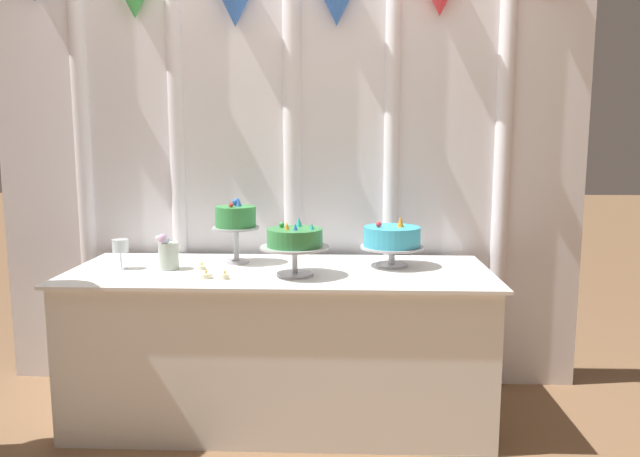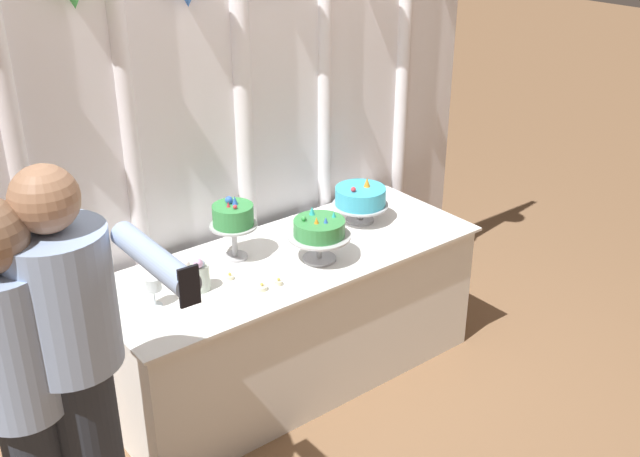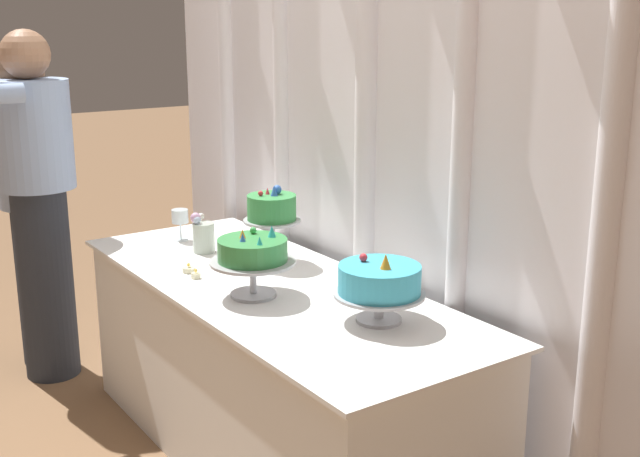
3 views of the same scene
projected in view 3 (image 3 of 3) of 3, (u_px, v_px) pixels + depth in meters
draped_curtain at (366, 123)px, 3.09m from camera, size 3.09×0.19×2.41m
cake_table at (272, 372)px, 3.09m from camera, size 1.95×0.75×0.72m
cake_display_leftmost at (272, 211)px, 3.20m from camera, size 0.23×0.23×0.32m
cake_display_center at (253, 254)px, 2.82m from camera, size 0.31×0.31×0.25m
cake_display_rightmost at (379, 282)px, 2.59m from camera, size 0.30×0.30×0.24m
wine_glass at (180, 218)px, 3.55m from camera, size 0.07×0.07×0.14m
flower_vase at (203, 235)px, 3.38m from camera, size 0.11×0.10×0.17m
tealight_far_left at (221, 258)px, 3.27m from camera, size 0.04×0.04×0.03m
tealight_near_left at (189, 269)px, 3.13m from camera, size 0.05×0.05×0.04m
tealight_near_right at (196, 275)px, 3.05m from camera, size 0.04×0.04×0.04m
guest_girl_blue_dress at (37, 194)px, 3.69m from camera, size 0.49×0.74×1.64m
guest_man_pink_jacket at (30, 189)px, 3.84m from camera, size 0.45×0.32×1.57m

